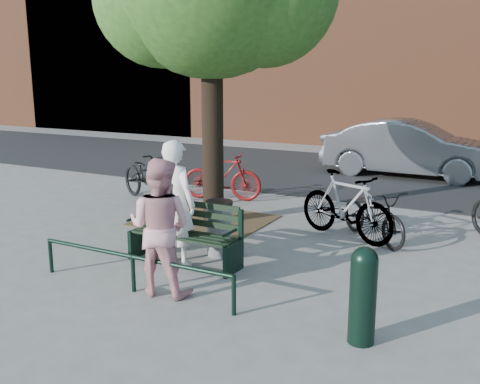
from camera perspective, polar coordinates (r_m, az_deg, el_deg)
The scene contains 14 objects.
ground at distance 8.19m, azimuth -5.91°, elevation -7.60°, with size 90.00×90.00×0.00m, color gray.
dirt_pit at distance 10.47m, azimuth -3.77°, elevation -3.04°, with size 2.40×2.00×0.02m, color brown.
road at distance 15.73m, azimuth 11.55°, elevation 1.96°, with size 40.00×7.00×0.01m, color black.
park_bench at distance 8.10m, azimuth -5.67°, elevation -4.25°, with size 1.74×0.54×0.97m.
guard_railing at distance 7.15m, azimuth -11.37°, elevation -7.37°, with size 3.06×0.06×0.51m.
person_left at distance 7.94m, azimuth -6.86°, elevation -1.19°, with size 0.69×0.45×1.88m, color white.
person_right at distance 6.91m, azimuth -8.54°, elevation -3.72°, with size 0.87×0.67×1.78m, color #D79499.
bollard at distance 5.83m, azimuth 12.99°, elevation -10.36°, with size 0.29×0.29×1.07m.
litter_bin at distance 8.40m, azimuth -2.22°, elevation -3.83°, with size 0.43×0.43×0.88m.
bicycle_a at distance 12.13m, azimuth -9.86°, elevation 1.67°, with size 0.76×2.17×1.14m, color black.
bicycle_b at distance 12.09m, azimuth -1.95°, elevation 1.72°, with size 0.52×1.84×1.10m, color #5F0D0D.
bicycle_c at distance 9.42m, azimuth 14.07°, elevation -2.32°, with size 0.61×1.75×0.92m, color black.
bicycle_d at distance 9.39m, azimuth 11.22°, elevation -1.41°, with size 0.55×1.96×1.18m, color gray.
parked_car at distance 15.59m, azimuth 17.71°, elevation 4.43°, with size 1.66×4.77×1.57m, color slate.
Camera 1 is at (4.33, -6.37, 2.79)m, focal length 40.00 mm.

